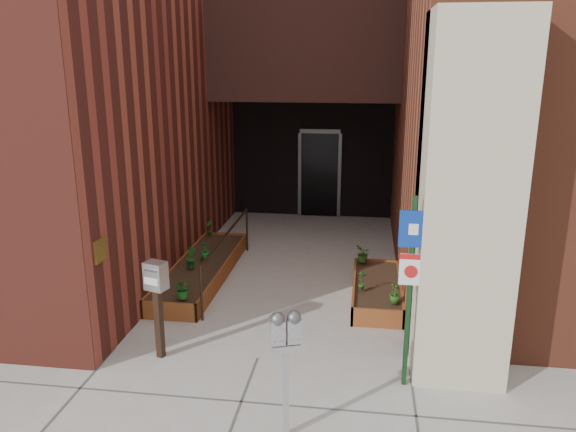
% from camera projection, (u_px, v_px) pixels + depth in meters
% --- Properties ---
extents(ground, '(80.00, 80.00, 0.00)m').
position_uv_depth(ground, '(257.00, 358.00, 7.49)').
color(ground, '#9E9991').
rests_on(ground, ground).
extents(architecture, '(20.00, 14.60, 10.00)m').
position_uv_depth(architecture, '(304.00, 8.00, 12.75)').
color(architecture, maroon).
rests_on(architecture, ground).
extents(planter_left, '(0.90, 3.60, 0.30)m').
position_uv_depth(planter_left, '(202.00, 271.00, 10.24)').
color(planter_left, maroon).
rests_on(planter_left, ground).
extents(planter_right, '(0.80, 2.20, 0.30)m').
position_uv_depth(planter_right, '(377.00, 291.00, 9.34)').
color(planter_right, maroon).
rests_on(planter_right, ground).
extents(handrail, '(0.04, 3.34, 0.90)m').
position_uv_depth(handrail, '(227.00, 241.00, 9.96)').
color(handrail, black).
rests_on(handrail, ground).
extents(parking_meter, '(0.33, 0.21, 1.43)m').
position_uv_depth(parking_meter, '(286.00, 341.00, 5.67)').
color(parking_meter, '#ABABAE').
rests_on(parking_meter, ground).
extents(sign_post, '(0.32, 0.08, 2.38)m').
position_uv_depth(sign_post, '(411.00, 273.00, 6.49)').
color(sign_post, black).
rests_on(sign_post, ground).
extents(payment_dropbox, '(0.31, 0.27, 1.35)m').
position_uv_depth(payment_dropbox, '(157.00, 289.00, 7.28)').
color(payment_dropbox, black).
rests_on(payment_dropbox, ground).
extents(shrub_left_a, '(0.42, 0.42, 0.33)m').
position_uv_depth(shrub_left_a, '(183.00, 288.00, 8.60)').
color(shrub_left_a, '#195A1B').
rests_on(shrub_left_a, planter_left).
extents(shrub_left_b, '(0.27, 0.27, 0.37)m').
position_uv_depth(shrub_left_b, '(190.00, 257.00, 9.89)').
color(shrub_left_b, '#185418').
rests_on(shrub_left_b, planter_left).
extents(shrub_left_c, '(0.26, 0.26, 0.33)m').
position_uv_depth(shrub_left_c, '(205.00, 250.00, 10.32)').
color(shrub_left_c, '#1B5F21').
rests_on(shrub_left_c, planter_left).
extents(shrub_left_d, '(0.24, 0.24, 0.32)m').
position_uv_depth(shrub_left_d, '(209.00, 228.00, 11.71)').
color(shrub_left_d, '#1E5418').
rests_on(shrub_left_d, planter_left).
extents(shrub_right_a, '(0.22, 0.22, 0.30)m').
position_uv_depth(shrub_right_a, '(395.00, 293.00, 8.44)').
color(shrub_right_a, '#265317').
rests_on(shrub_right_a, planter_right).
extents(shrub_right_b, '(0.19, 0.19, 0.33)m').
position_uv_depth(shrub_right_b, '(362.00, 280.00, 8.92)').
color(shrub_right_b, '#225A19').
rests_on(shrub_right_b, planter_right).
extents(shrub_right_c, '(0.29, 0.29, 0.32)m').
position_uv_depth(shrub_right_c, '(363.00, 254.00, 10.14)').
color(shrub_right_c, '#265418').
rests_on(shrub_right_c, planter_right).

